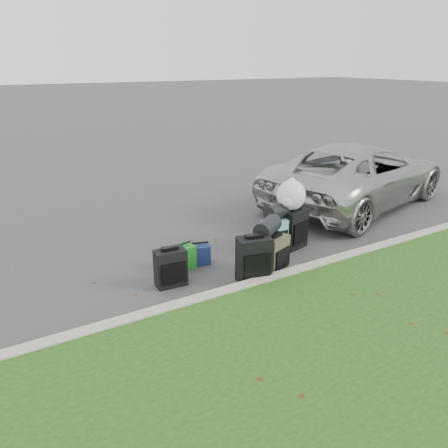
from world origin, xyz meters
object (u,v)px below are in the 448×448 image
tote_green (183,257)px  suitcase_large_black_right (294,229)px  suv (358,174)px  suitcase_small_black (171,268)px  suitcase_olive (275,254)px  tote_navy (200,254)px  suitcase_large_black_left (254,260)px  suitcase_teal (274,237)px

tote_green → suitcase_large_black_right: bearing=-16.7°
suv → tote_green: bearing=87.8°
suitcase_small_black → suitcase_olive: 1.55m
suitcase_large_black_right → tote_navy: (-1.64, 0.24, -0.18)m
suv → suitcase_large_black_left: size_ratio=7.11×
suitcase_teal → tote_navy: (-1.22, 0.25, -0.13)m
suv → tote_navy: 4.48m
suv → tote_green: 4.78m
suitcase_large_black_left → suitcase_teal: (0.85, 0.66, -0.05)m
suitcase_teal → tote_navy: size_ratio=1.86×
suitcase_small_black → suitcase_large_black_right: size_ratio=0.81×
tote_green → suv: bearing=1.6°
suitcase_small_black → suitcase_large_black_right: bearing=8.8°
suitcase_small_black → suitcase_olive: bearing=-10.6°
suitcase_olive → tote_navy: (-0.82, 0.82, -0.13)m
suv → suitcase_olive: bearing=102.6°
suitcase_teal → tote_navy: suitcase_teal is taller
suitcase_teal → tote_green: (-1.53, 0.23, -0.10)m
suitcase_teal → suitcase_large_black_right: bearing=2.9°
suitcase_olive → tote_navy: size_ratio=1.85×
tote_green → suitcase_teal: bearing=-19.0°
suitcase_large_black_left → suitcase_olive: bearing=27.1°
suitcase_olive → suitcase_large_black_right: size_ratio=0.85×
suv → tote_green: suv is taller
suitcase_large_black_left → suitcase_teal: size_ratio=1.19×
suitcase_large_black_left → tote_green: bearing=141.7°
suitcase_small_black → suitcase_teal: bearing=9.3°
suitcase_olive → suitcase_large_black_left: bearing=173.5°
suitcase_large_black_left → tote_navy: (-0.38, 0.92, -0.18)m
suitcase_small_black → tote_green: 0.55m
suitcase_teal → tote_navy: bearing=168.9°
suitcase_olive → suitcase_small_black: bearing=145.8°
suitcase_large_black_left → suitcase_large_black_right: bearing=42.6°
tote_navy → suitcase_large_black_right: bearing=7.8°
suitcase_small_black → suitcase_large_black_right: suitcase_large_black_right is taller
suitcase_olive → suitcase_large_black_right: 1.01m
suv → suitcase_teal: size_ratio=8.44×
suitcase_teal → suitcase_olive: bearing=-125.1°
suitcase_large_black_left → tote_navy: size_ratio=2.20×
suitcase_large_black_left → suitcase_olive: (0.44, 0.10, -0.05)m
suv → suitcase_small_black: 5.22m
tote_green → suitcase_olive: bearing=-45.7°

